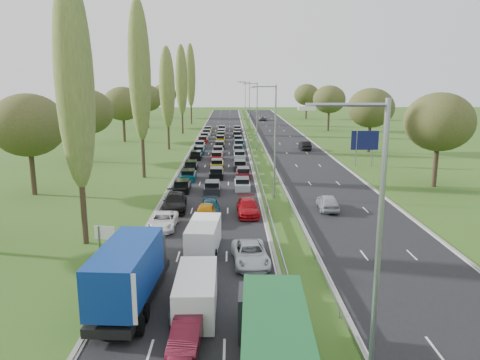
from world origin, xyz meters
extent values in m
plane|color=#34591C|center=(4.50, 80.00, 0.00)|extent=(260.00, 260.00, 0.00)
cube|color=black|center=(-2.25, 82.50, 0.00)|extent=(10.50, 215.00, 0.04)
cube|color=black|center=(11.25, 82.50, 0.00)|extent=(10.50, 215.00, 0.04)
cube|color=gray|center=(3.35, 82.50, 0.55)|extent=(0.06, 215.00, 0.32)
cube|color=gray|center=(5.65, 82.50, 0.55)|extent=(0.06, 215.00, 0.32)
cylinder|color=gray|center=(4.50, 8.00, 6.00)|extent=(0.18, 0.18, 12.00)
cylinder|color=gray|center=(4.50, 43.00, 6.00)|extent=(0.18, 0.18, 12.00)
cylinder|color=gray|center=(4.50, 78.00, 6.00)|extent=(0.18, 0.18, 12.00)
cylinder|color=gray|center=(4.50, 113.00, 6.00)|extent=(0.18, 0.18, 12.00)
cylinder|color=gray|center=(4.50, 148.00, 6.00)|extent=(0.18, 0.18, 12.00)
cylinder|color=#2D2116|center=(-11.50, 29.00, 3.60)|extent=(0.44, 0.44, 7.20)
ellipsoid|color=#51652B|center=(-11.50, 29.00, 12.40)|extent=(2.80, 2.80, 16.00)
cylinder|color=#2D2116|center=(-11.50, 54.00, 3.96)|extent=(0.44, 0.44, 7.92)
ellipsoid|color=#51652B|center=(-11.50, 54.00, 13.64)|extent=(2.80, 2.80, 17.60)
cylinder|color=#2D2116|center=(-11.50, 79.00, 3.24)|extent=(0.44, 0.44, 6.48)
ellipsoid|color=#51652B|center=(-11.50, 79.00, 11.16)|extent=(2.80, 2.80, 14.40)
cylinder|color=#2D2116|center=(-11.50, 104.00, 3.60)|extent=(0.44, 0.44, 7.20)
ellipsoid|color=#51652B|center=(-11.50, 104.00, 12.40)|extent=(2.80, 2.80, 16.00)
cylinder|color=#2D2116|center=(-11.50, 129.00, 3.96)|extent=(0.44, 0.44, 7.92)
ellipsoid|color=#51652B|center=(-11.50, 129.00, 13.64)|extent=(2.80, 2.80, 17.60)
cylinder|color=#2D2116|center=(-22.00, 45.00, 2.42)|extent=(0.56, 0.56, 4.84)
ellipsoid|color=#38471E|center=(-22.00, 45.00, 7.70)|extent=(8.00, 8.00, 6.80)
cylinder|color=#2D2116|center=(-22.00, 66.00, 2.42)|extent=(0.56, 0.56, 4.84)
ellipsoid|color=#38471E|center=(-22.00, 66.00, 7.70)|extent=(8.00, 8.00, 6.80)
cylinder|color=#2D2116|center=(-22.00, 90.00, 2.42)|extent=(0.56, 0.56, 4.84)
ellipsoid|color=#38471E|center=(-22.00, 90.00, 7.70)|extent=(8.00, 8.00, 6.80)
cylinder|color=#2D2116|center=(-22.00, 118.00, 2.42)|extent=(0.56, 0.56, 4.84)
ellipsoid|color=#38471E|center=(-22.00, 118.00, 7.70)|extent=(8.00, 8.00, 6.80)
cylinder|color=#2D2116|center=(-22.00, 150.00, 2.42)|extent=(0.56, 0.56, 4.84)
ellipsoid|color=#38471E|center=(-22.00, 150.00, 7.70)|extent=(8.00, 8.00, 6.80)
cylinder|color=#2D2116|center=(24.00, 48.00, 2.42)|extent=(0.56, 0.56, 4.84)
ellipsoid|color=#38471E|center=(24.00, 48.00, 7.70)|extent=(8.00, 8.00, 6.80)
cylinder|color=#2D2116|center=(24.00, 75.00, 2.42)|extent=(0.56, 0.56, 4.84)
ellipsoid|color=#38471E|center=(24.00, 75.00, 7.70)|extent=(8.00, 8.00, 6.80)
cylinder|color=#2D2116|center=(24.00, 110.00, 2.42)|extent=(0.56, 0.56, 4.84)
ellipsoid|color=#38471E|center=(24.00, 110.00, 7.70)|extent=(8.00, 8.00, 6.80)
cylinder|color=#2D2116|center=(24.00, 145.00, 2.42)|extent=(0.56, 0.56, 4.84)
ellipsoid|color=#38471E|center=(24.00, 145.00, 7.70)|extent=(8.00, 8.00, 6.80)
cube|color=black|center=(-5.74, 46.26, 0.44)|extent=(1.75, 4.00, 0.80)
cube|color=#053F4C|center=(-5.57, 52.40, 0.44)|extent=(1.75, 4.00, 0.80)
cube|color=black|center=(-5.77, 58.92, 0.44)|extent=(1.75, 4.00, 0.80)
cube|color=black|center=(-5.78, 68.12, 0.44)|extent=(1.75, 4.00, 0.80)
cube|color=#053F4C|center=(-5.67, 73.45, 0.44)|extent=(1.75, 4.00, 0.80)
cube|color=#B2B7BC|center=(-5.94, 80.30, 0.44)|extent=(1.75, 4.00, 0.80)
cube|color=#A50C0A|center=(-5.84, 87.84, 0.44)|extent=(1.75, 4.00, 0.80)
cube|color=#B2B7BC|center=(-5.82, 93.96, 0.44)|extent=(1.75, 4.00, 0.80)
cube|color=silver|center=(-5.69, 100.82, 0.44)|extent=(1.75, 4.00, 0.80)
cube|color=#BF990C|center=(-5.76, 107.56, 0.44)|extent=(1.75, 4.00, 0.80)
cube|color=black|center=(-2.27, 45.50, 0.44)|extent=(1.75, 4.00, 0.80)
cube|color=black|center=(-2.05, 53.74, 0.44)|extent=(1.75, 4.00, 0.80)
cube|color=#BF990C|center=(-2.18, 60.24, 0.44)|extent=(1.75, 4.00, 0.80)
cube|color=#A50C0A|center=(-2.42, 67.20, 0.44)|extent=(1.75, 4.00, 0.80)
cube|color=#B2B7BC|center=(-2.37, 73.23, 0.44)|extent=(1.75, 4.00, 0.80)
cube|color=black|center=(-2.27, 79.95, 0.44)|extent=(1.75, 4.00, 0.80)
cube|color=#BF990C|center=(-2.31, 89.22, 0.44)|extent=(1.75, 4.00, 0.80)
cube|color=black|center=(-2.30, 95.79, 0.44)|extent=(1.75, 4.00, 0.80)
cube|color=#590F14|center=(-2.44, 100.74, 0.44)|extent=(1.75, 4.00, 0.80)
cube|color=silver|center=(-2.40, 109.58, 0.44)|extent=(1.75, 4.00, 0.80)
cube|color=#B2B7BC|center=(1.14, 47.25, 0.44)|extent=(1.75, 4.00, 0.80)
cube|color=#590F14|center=(1.43, 53.71, 0.44)|extent=(1.75, 4.00, 0.80)
cube|color=black|center=(1.10, 59.23, 0.44)|extent=(1.75, 4.00, 0.80)
cube|color=#B2B7BC|center=(1.21, 68.06, 0.44)|extent=(1.75, 4.00, 0.80)
cube|color=slate|center=(1.07, 74.79, 0.44)|extent=(1.75, 4.00, 0.80)
cube|color=#053F4C|center=(1.34, 81.48, 0.44)|extent=(1.75, 4.00, 0.80)
cube|color=slate|center=(1.25, 88.42, 0.44)|extent=(1.75, 4.00, 0.80)
cube|color=black|center=(1.12, 96.26, 0.44)|extent=(1.75, 4.00, 0.80)
cube|color=black|center=(1.38, 102.02, 0.44)|extent=(1.75, 4.00, 0.80)
cube|color=#A50C0A|center=(1.37, 108.90, 0.44)|extent=(1.75, 4.00, 0.80)
imported|color=white|center=(-5.99, 32.53, 0.69)|extent=(2.26, 4.86, 1.35)
imported|color=black|center=(-5.66, 38.46, 0.82)|extent=(2.56, 5.61, 1.59)
imported|color=maroon|center=(-2.28, 14.35, 0.68)|extent=(1.65, 4.08, 1.32)
imported|color=slate|center=(-2.24, 17.70, 0.70)|extent=(2.34, 4.93, 1.36)
imported|color=#053B52|center=(-2.16, 36.68, 0.68)|extent=(2.08, 4.64, 1.32)
imported|color=#BA720C|center=(-2.46, 34.54, 0.80)|extent=(2.01, 4.65, 1.56)
imported|color=black|center=(1.21, 15.92, 0.68)|extent=(1.56, 4.04, 1.31)
imported|color=silver|center=(1.17, 24.62, 0.73)|extent=(2.72, 5.24, 1.41)
imported|color=#9F0910|center=(1.42, 36.56, 0.74)|extent=(2.19, 5.02, 1.44)
imported|color=#9DA1A6|center=(9.30, 38.15, 0.80)|extent=(2.02, 4.62, 1.55)
imported|color=black|center=(13.21, 77.87, 0.81)|extent=(1.75, 4.83, 1.58)
imported|color=gray|center=(9.62, 139.76, 0.74)|extent=(2.56, 5.23, 1.43)
cube|color=black|center=(-5.78, 18.82, 0.72)|extent=(2.43, 9.13, 0.50)
cube|color=navy|center=(-5.78, 17.71, 2.55)|extent=(2.54, 6.90, 2.65)
cube|color=silver|center=(-5.78, 14.29, 2.55)|extent=(2.47, 0.06, 2.55)
cube|color=black|center=(-5.78, 22.27, 1.57)|extent=(2.47, 2.23, 2.20)
cylinder|color=black|center=(-5.78, 22.18, 0.52)|extent=(2.13, 1.00, 1.00)
cylinder|color=black|center=(-5.78, 15.46, 0.52)|extent=(2.13, 1.00, 1.00)
cube|color=black|center=(1.41, 14.70, 1.57)|extent=(2.43, 2.19, 2.20)
cylinder|color=black|center=(1.41, 14.59, 0.52)|extent=(2.09, 1.00, 1.00)
cube|color=white|center=(-2.07, 17.75, 1.14)|extent=(2.14, 5.36, 2.14)
cube|color=black|center=(-2.07, 20.11, 1.04)|extent=(2.09, 0.86, 1.71)
cylinder|color=black|center=(-2.98, 19.47, 0.38)|extent=(0.27, 0.73, 0.73)
cylinder|color=black|center=(-1.16, 16.04, 0.38)|extent=(0.27, 0.73, 0.73)
cube|color=white|center=(-2.21, 27.23, 1.13)|extent=(2.12, 5.30, 2.12)
cube|color=black|center=(-2.21, 29.56, 1.03)|extent=(2.07, 0.85, 1.70)
cylinder|color=black|center=(-3.11, 28.92, 0.38)|extent=(0.27, 0.72, 0.72)
cylinder|color=black|center=(-1.31, 25.53, 0.38)|extent=(0.27, 0.72, 0.72)
cylinder|color=gray|center=(-9.80, 26.77, 1.05)|extent=(0.16, 0.16, 2.10)
cylinder|color=gray|center=(-9.00, 26.77, 1.05)|extent=(0.16, 0.16, 2.10)
cube|color=white|center=(-9.40, 26.77, 1.60)|extent=(1.50, 0.34, 1.00)
cylinder|color=gray|center=(18.20, 61.68, 2.60)|extent=(0.16, 0.16, 5.20)
cylinder|color=gray|center=(20.60, 61.68, 2.60)|extent=(0.16, 0.16, 5.20)
cube|color=#121550|center=(19.40, 61.68, 3.80)|extent=(4.00, 0.22, 2.80)
camera|label=1|loc=(-0.13, -5.85, 12.54)|focal=35.00mm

